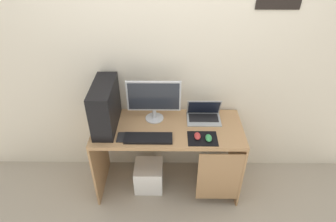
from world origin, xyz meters
name	(u,v)px	position (x,y,z in m)	size (l,w,h in m)	color
ground_plane	(168,183)	(0.00, 0.00, 0.00)	(8.00, 8.00, 0.00)	#9E9384
wall_back	(169,58)	(0.00, 0.33, 1.30)	(4.00, 0.05, 2.60)	beige
desk	(170,141)	(0.02, -0.01, 0.60)	(1.38, 0.57, 0.76)	#A37A51
pc_tower	(105,106)	(-0.56, 0.03, 0.98)	(0.18, 0.50, 0.42)	black
monitor	(154,99)	(-0.13, 0.12, 0.99)	(0.49, 0.17, 0.41)	#B7BCC6
laptop	(204,115)	(0.34, 0.13, 0.81)	(0.32, 0.21, 0.20)	#9EA3A8
keyboard	(148,138)	(-0.17, -0.17, 0.78)	(0.42, 0.14, 0.02)	black
mousepad	(202,139)	(0.30, -0.16, 0.77)	(0.26, 0.20, 0.01)	black
mouse_left	(197,136)	(0.26, -0.15, 0.79)	(0.06, 0.10, 0.03)	#B23333
mouse_right	(209,138)	(0.35, -0.18, 0.79)	(0.06, 0.10, 0.03)	#338C4C
cell_phone	(121,137)	(-0.41, -0.15, 0.77)	(0.07, 0.13, 0.01)	#232326
subwoofer	(149,176)	(-0.20, -0.03, 0.14)	(0.28, 0.28, 0.28)	white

